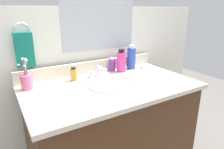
% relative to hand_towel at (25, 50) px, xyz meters
% --- Properties ---
extents(vanity_cabinet, '(1.06, 0.58, 0.78)m').
position_rel_hand_towel_xyz_m(vanity_cabinet, '(0.45, -0.33, -0.64)').
color(vanity_cabinet, '#4C2D19').
rests_on(vanity_cabinet, ground_plane).
extents(countertop, '(1.11, 0.63, 0.03)m').
position_rel_hand_towel_xyz_m(countertop, '(0.45, -0.33, -0.23)').
color(countertop, beige).
rests_on(countertop, vanity_cabinet).
extents(backsplash, '(1.11, 0.02, 0.09)m').
position_rel_hand_towel_xyz_m(backsplash, '(0.45, -0.02, -0.18)').
color(backsplash, beige).
rests_on(backsplash, countertop).
extents(back_wall, '(2.21, 0.04, 1.30)m').
position_rel_hand_towel_xyz_m(back_wall, '(0.45, 0.04, -0.38)').
color(back_wall, white).
rests_on(back_wall, ground_plane).
extents(mirror_panel, '(0.60, 0.01, 0.56)m').
position_rel_hand_towel_xyz_m(mirror_panel, '(0.55, 0.02, 0.23)').
color(mirror_panel, '#B2BCC6').
extents(towel_ring, '(0.10, 0.01, 0.10)m').
position_rel_hand_towel_xyz_m(towel_ring, '(0.00, 0.02, 0.12)').
color(towel_ring, silver).
extents(hand_towel, '(0.11, 0.04, 0.22)m').
position_rel_hand_towel_xyz_m(hand_towel, '(0.00, 0.00, 0.00)').
color(hand_towel, '#147260').
extents(sink_basin, '(0.34, 0.34, 0.11)m').
position_rel_hand_towel_xyz_m(sink_basin, '(0.46, -0.32, -0.25)').
color(sink_basin, white).
rests_on(sink_basin, countertop).
extents(faucet, '(0.16, 0.10, 0.08)m').
position_rel_hand_towel_xyz_m(faucet, '(0.46, -0.13, -0.19)').
color(faucet, silver).
rests_on(faucet, countertop).
extents(bottle_soap_pink, '(0.07, 0.07, 0.18)m').
position_rel_hand_towel_xyz_m(bottle_soap_pink, '(0.67, -0.11, -0.14)').
color(bottle_soap_pink, '#D8338C').
rests_on(bottle_soap_pink, countertop).
extents(bottle_shampoo_blue, '(0.07, 0.07, 0.20)m').
position_rel_hand_towel_xyz_m(bottle_shampoo_blue, '(0.78, -0.09, -0.13)').
color(bottle_shampoo_blue, '#2D4CB2').
rests_on(bottle_shampoo_blue, countertop).
extents(bottle_oil_amber, '(0.05, 0.05, 0.09)m').
position_rel_hand_towel_xyz_m(bottle_oil_amber, '(0.27, -0.12, -0.18)').
color(bottle_oil_amber, gold).
rests_on(bottle_oil_amber, countertop).
extents(bottle_cream_purple, '(0.05, 0.05, 0.11)m').
position_rel_hand_towel_xyz_m(bottle_cream_purple, '(0.62, -0.06, -0.17)').
color(bottle_cream_purple, '#7A3899').
rests_on(bottle_cream_purple, countertop).
extents(cup_pink, '(0.08, 0.09, 0.20)m').
position_rel_hand_towel_xyz_m(cup_pink, '(-0.03, -0.12, -0.17)').
color(cup_pink, '#D16693').
rests_on(cup_pink, countertop).
extents(soap_bar, '(0.06, 0.04, 0.02)m').
position_rel_hand_towel_xyz_m(soap_bar, '(0.89, -0.13, -0.21)').
color(soap_bar, white).
rests_on(soap_bar, countertop).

